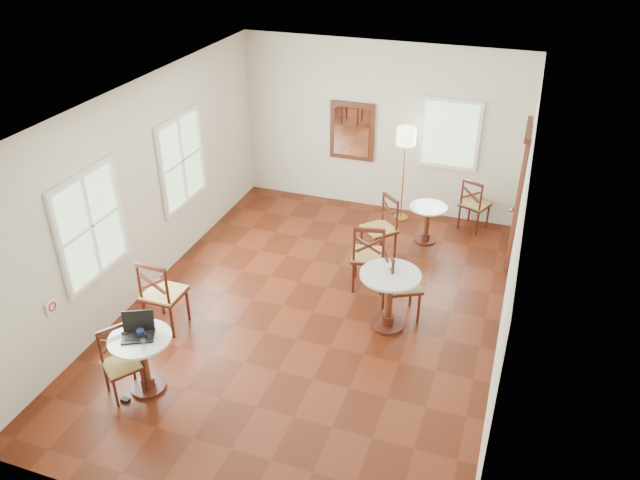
% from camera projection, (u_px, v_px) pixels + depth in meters
% --- Properties ---
extents(ground, '(7.00, 7.00, 0.00)m').
position_uv_depth(ground, '(313.00, 312.00, 8.70)').
color(ground, '#521D0E').
rests_on(ground, ground).
extents(room_shell, '(5.02, 7.02, 3.01)m').
position_uv_depth(room_shell, '(315.00, 180.00, 7.99)').
color(room_shell, beige).
rests_on(room_shell, ground).
extents(cafe_table_near, '(0.72, 0.72, 0.76)m').
position_uv_depth(cafe_table_near, '(143.00, 357.00, 7.15)').
color(cafe_table_near, '#421910').
rests_on(cafe_table_near, ground).
extents(cafe_table_mid, '(0.80, 0.80, 0.84)m').
position_uv_depth(cafe_table_mid, '(389.00, 294.00, 8.16)').
color(cafe_table_mid, '#421910').
rests_on(cafe_table_mid, ground).
extents(cafe_table_back, '(0.61, 0.61, 0.65)m').
position_uv_depth(cafe_table_back, '(427.00, 220.00, 10.21)').
color(cafe_table_back, '#421910').
rests_on(cafe_table_back, ground).
extents(chair_near_a, '(0.50, 0.50, 1.08)m').
position_uv_depth(chair_near_a, '(163.00, 294.00, 8.14)').
color(chair_near_a, '#421910').
rests_on(chair_near_a, ground).
extents(chair_near_b, '(0.55, 0.55, 0.86)m').
position_uv_depth(chair_near_b, '(121.00, 363.00, 7.13)').
color(chair_near_b, '#421910').
rests_on(chair_near_b, ground).
extents(chair_mid_a, '(0.59, 0.59, 1.08)m').
position_uv_depth(chair_mid_a, '(369.00, 256.00, 8.97)').
color(chair_mid_a, '#421910').
rests_on(chair_mid_a, ground).
extents(chair_mid_b, '(0.65, 0.65, 1.05)m').
position_uv_depth(chair_mid_b, '(400.00, 284.00, 8.36)').
color(chair_mid_b, '#421910').
rests_on(chair_mid_b, ground).
extents(chair_back_a, '(0.57, 0.57, 0.94)m').
position_uv_depth(chair_back_a, '(474.00, 204.00, 10.56)').
color(chair_back_a, '#421910').
rests_on(chair_back_a, ground).
extents(chair_back_b, '(0.67, 0.67, 1.03)m').
position_uv_depth(chair_back_b, '(380.00, 228.00, 9.74)').
color(chair_back_b, '#421910').
rests_on(chair_back_b, ground).
extents(floor_lamp, '(0.33, 0.33, 1.69)m').
position_uv_depth(floor_lamp, '(406.00, 143.00, 10.41)').
color(floor_lamp, '#BF8C3F').
rests_on(floor_lamp, ground).
extents(laptop, '(0.45, 0.42, 0.25)m').
position_uv_depth(laptop, '(138.00, 330.00, 7.03)').
color(laptop, black).
rests_on(laptop, cafe_table_near).
extents(mouse, '(0.12, 0.10, 0.04)m').
position_uv_depth(mouse, '(125.00, 334.00, 7.04)').
color(mouse, black).
rests_on(mouse, cafe_table_near).
extents(navy_mug, '(0.13, 0.09, 0.10)m').
position_uv_depth(navy_mug, '(141.00, 334.00, 6.99)').
color(navy_mug, '#0F1832').
rests_on(navy_mug, cafe_table_near).
extents(water_glass, '(0.07, 0.07, 0.11)m').
position_uv_depth(water_glass, '(144.00, 344.00, 6.83)').
color(water_glass, white).
rests_on(water_glass, cafe_table_near).
extents(power_adapter, '(0.10, 0.06, 0.04)m').
position_uv_depth(power_adapter, '(125.00, 400.00, 7.19)').
color(power_adapter, black).
rests_on(power_adapter, ground).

